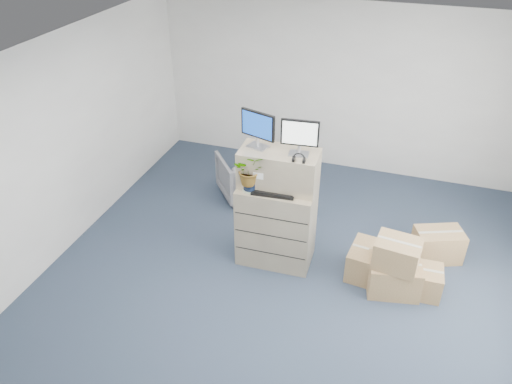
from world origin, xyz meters
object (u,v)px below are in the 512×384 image
monitor_left (258,128)px  monitor_right (300,136)px  water_bottle (287,176)px  keyboard (274,192)px  filing_cabinet_lower (276,224)px  office_chair (245,173)px  potted_plant (250,173)px

monitor_left → monitor_right: 0.52m
monitor_left → monitor_right: monitor_left is taller
monitor_left → water_bottle: monitor_left is taller
monitor_left → keyboard: size_ratio=0.88×
keyboard → filing_cabinet_lower: bearing=83.3°
filing_cabinet_lower → monitor_left: monitor_left is taller
filing_cabinet_lower → monitor_left: bearing=163.4°
filing_cabinet_lower → monitor_right: (0.24, 0.04, 1.28)m
monitor_right → office_chair: size_ratio=0.57×
keyboard → office_chair: keyboard is taller
monitor_right → potted_plant: size_ratio=0.86×
water_bottle → filing_cabinet_lower: bearing=-154.6°
filing_cabinet_lower → monitor_right: monitor_right is taller
filing_cabinet_lower → water_bottle: 0.72m
monitor_left → monitor_right: size_ratio=1.03×
keyboard → water_bottle: size_ratio=1.69×
filing_cabinet_lower → office_chair: 1.64m
monitor_left → potted_plant: 0.55m
water_bottle → monitor_right: bearing=-1.5°
filing_cabinet_lower → potted_plant: 0.86m
keyboard → potted_plant: (-0.29, -0.01, 0.22)m
keyboard → potted_plant: bearing=177.5°
filing_cabinet_lower → monitor_left: (-0.28, 0.07, 1.29)m
monitor_left → monitor_right: bearing=14.4°
potted_plant → office_chair: 1.89m
monitor_right → keyboard: monitor_right is taller
office_chair → monitor_right: bearing=91.9°
monitor_right → monitor_left: bearing=171.4°
monitor_left → potted_plant: size_ratio=0.89×
keyboard → office_chair: (-0.90, 1.50, -0.74)m
monitor_left → keyboard: monitor_left is taller
potted_plant → office_chair: bearing=111.9°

